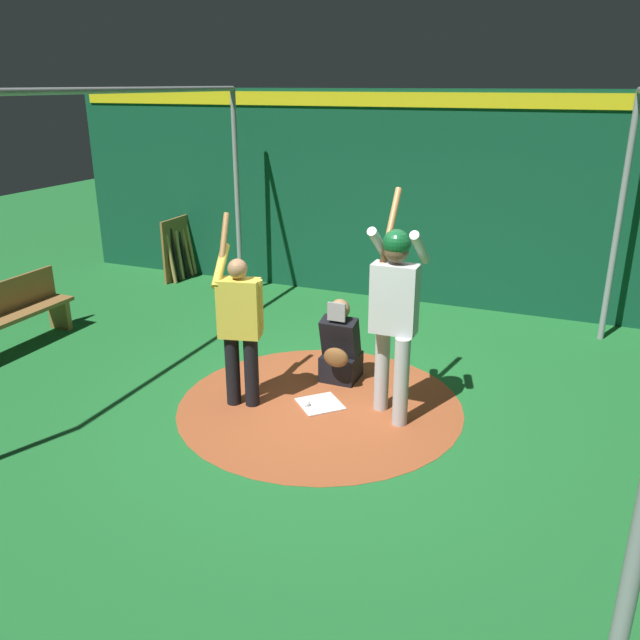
{
  "coord_description": "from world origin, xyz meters",
  "views": [
    {
      "loc": [
        5.64,
        2.34,
        3.18
      ],
      "look_at": [
        0.0,
        0.0,
        0.95
      ],
      "focal_mm": 36.51,
      "sensor_mm": 36.0,
      "label": 1
    }
  ],
  "objects_px": {
    "home_plate": "(320,404)",
    "bat_rack": "(185,248)",
    "visitor": "(240,323)",
    "bench": "(8,315)",
    "baseball_0": "(306,404)",
    "batter": "(394,305)",
    "catcher": "(340,349)"
  },
  "relations": [
    {
      "from": "home_plate",
      "to": "bat_rack",
      "type": "distance_m",
      "value": 5.44
    },
    {
      "from": "home_plate",
      "to": "bat_rack",
      "type": "height_order",
      "value": "bat_rack"
    },
    {
      "from": "visitor",
      "to": "bench",
      "type": "height_order",
      "value": "visitor"
    },
    {
      "from": "baseball_0",
      "to": "batter",
      "type": "bearing_deg",
      "value": 101.16
    },
    {
      "from": "batter",
      "to": "bench",
      "type": "height_order",
      "value": "batter"
    },
    {
      "from": "batter",
      "to": "bench",
      "type": "distance_m",
      "value": 5.02
    },
    {
      "from": "batter",
      "to": "baseball_0",
      "type": "height_order",
      "value": "batter"
    },
    {
      "from": "bat_rack",
      "to": "baseball_0",
      "type": "relative_size",
      "value": 15.95
    },
    {
      "from": "bat_rack",
      "to": "catcher",
      "type": "bearing_deg",
      "value": 53.55
    },
    {
      "from": "home_plate",
      "to": "visitor",
      "type": "bearing_deg",
      "value": -69.99
    },
    {
      "from": "bench",
      "to": "bat_rack",
      "type": "bearing_deg",
      "value": 177.21
    },
    {
      "from": "home_plate",
      "to": "batter",
      "type": "height_order",
      "value": "batter"
    },
    {
      "from": "home_plate",
      "to": "bench",
      "type": "height_order",
      "value": "bench"
    },
    {
      "from": "bat_rack",
      "to": "bench",
      "type": "height_order",
      "value": "bat_rack"
    },
    {
      "from": "visitor",
      "to": "bat_rack",
      "type": "xyz_separation_m",
      "value": [
        -3.89,
        -3.28,
        -0.42
      ]
    },
    {
      "from": "visitor",
      "to": "home_plate",
      "type": "bearing_deg",
      "value": 96.45
    },
    {
      "from": "batter",
      "to": "bat_rack",
      "type": "height_order",
      "value": "batter"
    },
    {
      "from": "bat_rack",
      "to": "baseball_0",
      "type": "height_order",
      "value": "bat_rack"
    },
    {
      "from": "catcher",
      "to": "visitor",
      "type": "xyz_separation_m",
      "value": [
        0.92,
        -0.74,
        0.53
      ]
    },
    {
      "from": "catcher",
      "to": "bat_rack",
      "type": "relative_size",
      "value": 0.82
    },
    {
      "from": "catcher",
      "to": "bat_rack",
      "type": "xyz_separation_m",
      "value": [
        -2.97,
        -4.02,
        0.11
      ]
    },
    {
      "from": "visitor",
      "to": "bench",
      "type": "xyz_separation_m",
      "value": [
        -0.23,
        -3.45,
        -0.46
      ]
    },
    {
      "from": "catcher",
      "to": "bat_rack",
      "type": "height_order",
      "value": "bat_rack"
    },
    {
      "from": "visitor",
      "to": "bat_rack",
      "type": "relative_size",
      "value": 1.66
    },
    {
      "from": "batter",
      "to": "catcher",
      "type": "distance_m",
      "value": 1.25
    },
    {
      "from": "bat_rack",
      "to": "bench",
      "type": "relative_size",
      "value": 0.66
    },
    {
      "from": "catcher",
      "to": "baseball_0",
      "type": "xyz_separation_m",
      "value": [
        0.75,
        -0.09,
        -0.34
      ]
    },
    {
      "from": "batter",
      "to": "bat_rack",
      "type": "bearing_deg",
      "value": -126.57
    },
    {
      "from": "batter",
      "to": "bat_rack",
      "type": "relative_size",
      "value": 1.9
    },
    {
      "from": "bat_rack",
      "to": "bench",
      "type": "bearing_deg",
      "value": -2.79
    },
    {
      "from": "batter",
      "to": "baseball_0",
      "type": "bearing_deg",
      "value": -78.84
    },
    {
      "from": "batter",
      "to": "catcher",
      "type": "xyz_separation_m",
      "value": [
        -0.58,
        -0.77,
        -0.81
      ]
    }
  ]
}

